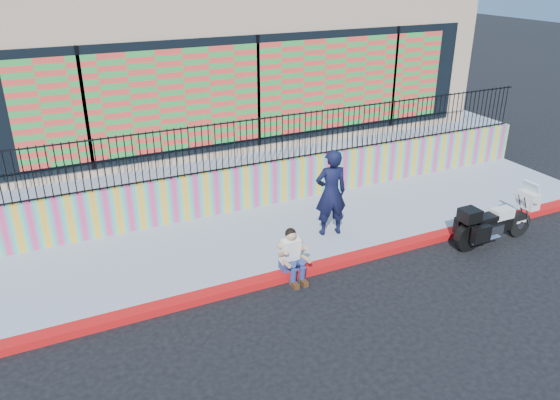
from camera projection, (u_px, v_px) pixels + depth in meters
ground at (338, 265)px, 11.53m from camera, size 90.00×90.00×0.00m
red_curb at (338, 262)px, 11.50m from camera, size 16.00×0.30×0.15m
sidewalk at (302, 230)px, 12.86m from camera, size 16.00×3.00×0.15m
mural_wall at (273, 182)px, 13.93m from camera, size 16.00×0.20×1.10m
metal_fence at (273, 139)px, 13.46m from camera, size 15.80×0.04×1.20m
elevated_platform at (209, 133)px, 18.16m from camera, size 16.00×10.00×1.25m
storefront_building at (206, 53)px, 16.92m from camera, size 14.00×8.06×4.00m
police_motorcycle at (494, 221)px, 12.20m from camera, size 2.14×0.71×1.33m
police_officer at (331, 193)px, 12.15m from camera, size 0.81×0.61×2.01m
seated_man at (293, 260)px, 10.84m from camera, size 0.54×0.71×1.06m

